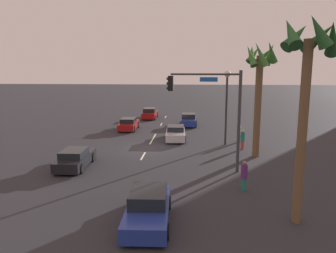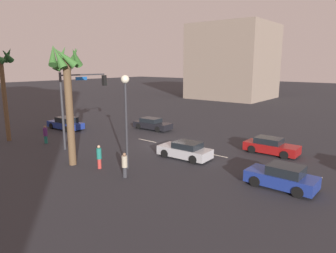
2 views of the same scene
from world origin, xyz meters
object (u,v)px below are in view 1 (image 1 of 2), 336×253
Objects in this scene: pedestrian_0 at (243,139)px; palm_tree_0 at (308,71)px; car_2 at (148,208)px; car_5 at (150,113)px; car_1 at (129,124)px; pedestrian_1 at (239,133)px; streetlamp at (227,94)px; palm_tree_1 at (260,74)px; pedestrian_2 at (244,175)px; traffic_signal at (215,104)px; car_0 at (75,158)px; car_4 at (189,120)px; car_3 at (176,133)px.

palm_tree_0 is at bearing 2.13° from pedestrian_0.
palm_tree_0 is at bearing 94.21° from car_2.
car_1 is at bearing -8.22° from car_5.
pedestrian_1 is at bearing 64.76° from car_1.
streetlamp is 4.50m from palm_tree_1.
palm_tree_1 is at bearing 17.35° from pedestrian_0.
car_5 is 2.66× the size of pedestrian_2.
palm_tree_1 is at bearing 7.53° from pedestrian_1.
palm_tree_0 is (15.56, 0.43, 5.64)m from pedestrian_1.
traffic_signal reaches higher than streetlamp.
pedestrian_2 reaches higher than pedestrian_1.
traffic_signal is (22.26, 7.12, 3.71)m from car_5.
car_1 is 16.64m from traffic_signal.
palm_tree_0 reaches higher than car_2.
pedestrian_1 is (13.59, 9.90, 0.20)m from car_5.
pedestrian_1 is at bearing -172.47° from palm_tree_1.
streetlamp is at bearing 124.41° from car_0.
car_4 is at bearing 156.37° from car_0.
streetlamp is at bearing 168.99° from traffic_signal.
pedestrian_1 is (-1.15, 1.31, -3.62)m from streetlamp.
car_0 is 1.12× the size of car_4.
pedestrian_2 is at bearing 131.10° from car_2.
pedestrian_1 is 0.99× the size of pedestrian_2.
car_3 is 0.65× the size of traffic_signal.
car_4 is at bearing 45.05° from car_5.
pedestrian_1 is (5.23, 11.10, 0.24)m from car_1.
pedestrian_0 is (7.85, 11.05, 0.27)m from car_1.
palm_tree_1 is (-10.73, 0.21, -0.32)m from palm_tree_0.
palm_tree_1 reaches higher than traffic_signal.
car_0 is at bearing -54.78° from pedestrian_1.
car_0 is 1.05× the size of car_1.
car_1 is 12.31m from streetlamp.
traffic_signal is at bearing -156.08° from pedestrian_2.
palm_tree_1 is at bearing 178.87° from palm_tree_0.
car_2 is 6.25m from pedestrian_2.
pedestrian_0 reaches higher than pedestrian_1.
car_4 is at bearing -173.69° from traffic_signal.
car_4 is (-3.13, 6.44, 0.03)m from car_1.
pedestrian_1 reaches higher than car_2.
car_2 is 2.81× the size of pedestrian_1.
car_1 is 2.59× the size of pedestrian_1.
car_3 is at bearing -130.26° from palm_tree_1.
car_4 is 2.43× the size of pedestrian_1.
streetlamp reaches higher than pedestrian_1.
palm_tree_1 is at bearing 149.21° from car_2.
traffic_signal is 7.66m from streetlamp.
car_1 is 13.56m from pedestrian_0.
streetlamp is at bearing 179.91° from pedestrian_2.
pedestrian_2 is (-4.10, 4.71, 0.22)m from car_2.
pedestrian_1 is (-16.04, 6.04, 0.22)m from car_2.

